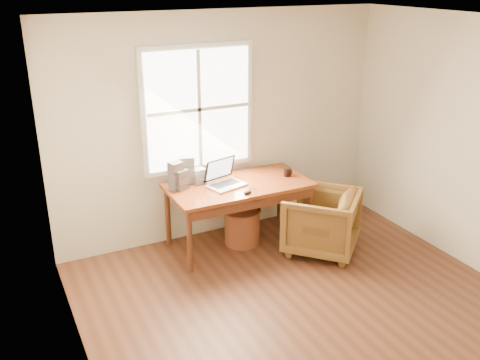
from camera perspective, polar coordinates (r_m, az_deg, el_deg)
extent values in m
cube|color=#572F1D|center=(5.01, 9.42, -15.53)|extent=(4.00, 4.50, 0.02)
cube|color=white|center=(4.03, 11.73, 15.81)|extent=(4.00, 4.50, 0.02)
cube|color=beige|center=(6.20, -2.00, 5.74)|extent=(4.00, 0.02, 2.60)
cube|color=beige|center=(3.62, -16.35, -7.09)|extent=(0.02, 4.50, 2.60)
cube|color=silver|center=(5.99, -4.51, 7.59)|extent=(1.32, 0.05, 1.42)
cube|color=white|center=(5.96, -4.40, 7.53)|extent=(1.20, 0.02, 1.30)
cube|color=silver|center=(5.95, -4.36, 7.51)|extent=(0.04, 0.02, 1.30)
cube|color=silver|center=(5.95, -4.36, 7.51)|extent=(1.20, 0.02, 0.04)
cube|color=brown|center=(5.99, -0.10, -0.59)|extent=(1.60, 0.80, 0.04)
imported|color=brown|center=(6.07, 8.66, -4.38)|extent=(1.09, 1.09, 0.71)
cylinder|color=brown|center=(6.22, 0.24, -5.02)|extent=(0.50, 0.50, 0.41)
ellipsoid|color=black|center=(5.71, 0.79, -1.33)|extent=(0.11, 0.07, 0.03)
cylinder|color=black|center=(6.22, 5.06, 0.84)|extent=(0.09, 0.09, 0.10)
cube|color=#AFB5BA|center=(5.99, -5.65, 1.11)|extent=(0.19, 0.17, 0.31)
cube|color=#28292E|center=(5.84, -6.38, 0.05)|extent=(0.18, 0.17, 0.22)
cube|color=#918F9B|center=(5.83, -6.84, 0.48)|extent=(0.17, 0.16, 0.31)
cube|color=silver|center=(5.99, -4.43, 0.41)|extent=(0.14, 0.13, 0.17)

